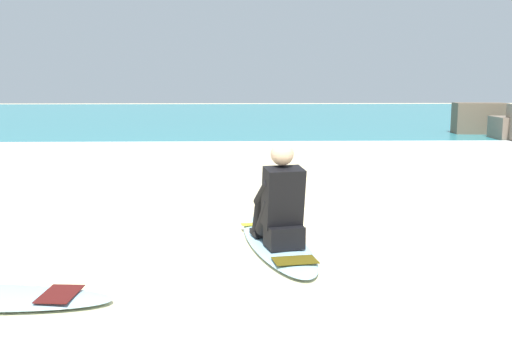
# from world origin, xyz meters

# --- Properties ---
(ground_plane) EXTENTS (80.00, 80.00, 0.00)m
(ground_plane) POSITION_xyz_m (0.00, 0.00, 0.00)
(ground_plane) COLOR beige
(sea) EXTENTS (80.00, 28.00, 0.10)m
(sea) POSITION_xyz_m (0.00, 21.66, 0.05)
(sea) COLOR teal
(sea) RESTS_ON ground
(breaking_foam) EXTENTS (80.00, 0.90, 0.11)m
(breaking_foam) POSITION_xyz_m (0.00, 7.96, 0.06)
(breaking_foam) COLOR white
(breaking_foam) RESTS_ON ground
(surfboard_main) EXTENTS (0.85, 2.21, 0.08)m
(surfboard_main) POSITION_xyz_m (0.31, -0.59, 0.04)
(surfboard_main) COLOR #9ED1E5
(surfboard_main) RESTS_ON ground
(surfer_seated) EXTENTS (0.49, 0.76, 0.95)m
(surfer_seated) POSITION_xyz_m (0.33, -0.77, 0.44)
(surfer_seated) COLOR black
(surfer_seated) RESTS_ON surfboard_main
(rock_outcrop_distant) EXTENTS (2.11, 3.40, 1.03)m
(rock_outcrop_distant) POSITION_xyz_m (7.29, 9.27, 0.47)
(rock_outcrop_distant) COLOR #756656
(rock_outcrop_distant) RESTS_ON ground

